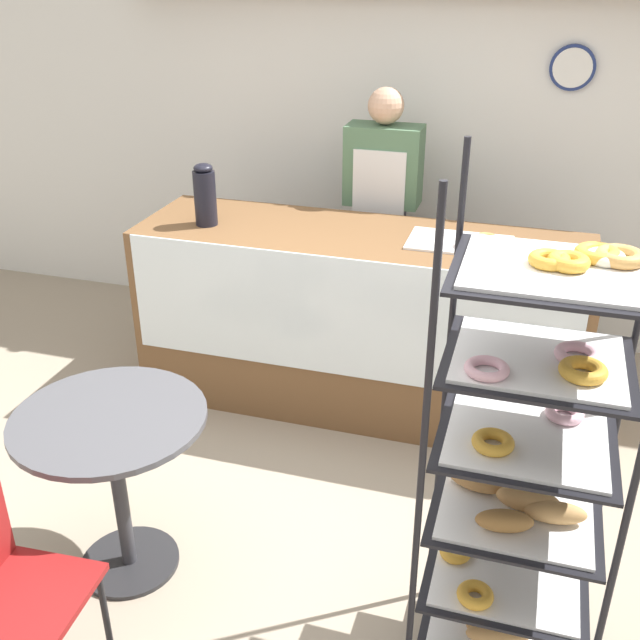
{
  "coord_description": "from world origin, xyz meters",
  "views": [
    {
      "loc": [
        0.86,
        -2.46,
        2.34
      ],
      "look_at": [
        0.0,
        0.4,
        0.86
      ],
      "focal_mm": 42.0,
      "sensor_mm": 36.0,
      "label": 1
    }
  ],
  "objects_px": {
    "pastry_rack": "(521,481)",
    "person_worker": "(382,217)",
    "cafe_chair": "(1,575)",
    "donut_tray_counter": "(470,242)",
    "coffee_carafe": "(205,195)",
    "cafe_table": "(114,455)"
  },
  "relations": [
    {
      "from": "cafe_chair",
      "to": "coffee_carafe",
      "type": "distance_m",
      "value": 2.18
    },
    {
      "from": "person_worker",
      "to": "coffee_carafe",
      "type": "relative_size",
      "value": 4.99
    },
    {
      "from": "cafe_table",
      "to": "cafe_chair",
      "type": "distance_m",
      "value": 0.63
    },
    {
      "from": "coffee_carafe",
      "to": "donut_tray_counter",
      "type": "distance_m",
      "value": 1.41
    },
    {
      "from": "cafe_table",
      "to": "donut_tray_counter",
      "type": "xyz_separation_m",
      "value": [
        1.17,
        1.53,
        0.46
      ]
    },
    {
      "from": "pastry_rack",
      "to": "cafe_chair",
      "type": "xyz_separation_m",
      "value": [
        -1.57,
        -0.59,
        -0.3
      ]
    },
    {
      "from": "pastry_rack",
      "to": "person_worker",
      "type": "relative_size",
      "value": 1.11
    },
    {
      "from": "cafe_chair",
      "to": "person_worker",
      "type": "bearing_deg",
      "value": -16.11
    },
    {
      "from": "pastry_rack",
      "to": "cafe_table",
      "type": "distance_m",
      "value": 1.55
    },
    {
      "from": "cafe_chair",
      "to": "donut_tray_counter",
      "type": "relative_size",
      "value": 1.67
    },
    {
      "from": "cafe_table",
      "to": "cafe_chair",
      "type": "height_order",
      "value": "cafe_chair"
    },
    {
      "from": "pastry_rack",
      "to": "coffee_carafe",
      "type": "height_order",
      "value": "pastry_rack"
    },
    {
      "from": "cafe_table",
      "to": "donut_tray_counter",
      "type": "height_order",
      "value": "donut_tray_counter"
    },
    {
      "from": "coffee_carafe",
      "to": "donut_tray_counter",
      "type": "height_order",
      "value": "coffee_carafe"
    },
    {
      "from": "person_worker",
      "to": "cafe_chair",
      "type": "distance_m",
      "value": 2.87
    },
    {
      "from": "donut_tray_counter",
      "to": "person_worker",
      "type": "bearing_deg",
      "value": 133.78
    },
    {
      "from": "pastry_rack",
      "to": "cafe_chair",
      "type": "distance_m",
      "value": 1.7
    },
    {
      "from": "person_worker",
      "to": "cafe_chair",
      "type": "xyz_separation_m",
      "value": [
        -0.63,
        -2.77,
        -0.38
      ]
    },
    {
      "from": "cafe_chair",
      "to": "donut_tray_counter",
      "type": "xyz_separation_m",
      "value": [
        1.21,
        2.16,
        0.5
      ]
    },
    {
      "from": "person_worker",
      "to": "coffee_carafe",
      "type": "xyz_separation_m",
      "value": [
        -0.81,
        -0.7,
        0.27
      ]
    },
    {
      "from": "coffee_carafe",
      "to": "cafe_chair",
      "type": "bearing_deg",
      "value": -84.96
    },
    {
      "from": "coffee_carafe",
      "to": "cafe_table",
      "type": "bearing_deg",
      "value": -80.93
    }
  ]
}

